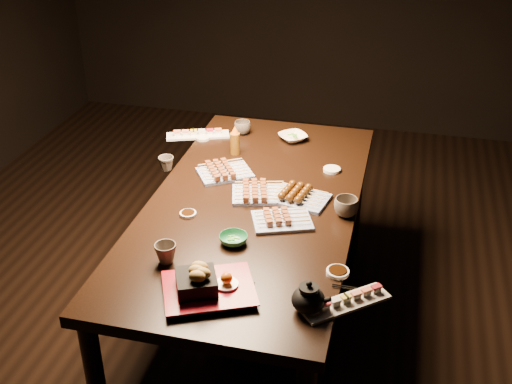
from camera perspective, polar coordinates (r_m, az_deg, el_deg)
ground at (r=3.43m, az=-3.35°, el=-9.93°), size 5.00×5.00×0.00m
dining_table at (r=3.03m, az=-0.23°, el=-6.98°), size 1.40×1.99×0.75m
sushi_platter_near at (r=2.25m, az=7.99°, el=-9.49°), size 0.30×0.28×0.04m
sushi_platter_far at (r=3.44m, az=-5.20°, el=5.26°), size 0.34×0.20×0.04m
yakitori_plate_center at (r=2.84m, az=0.33°, el=0.16°), size 0.28×0.23×0.06m
yakitori_plate_right at (r=2.66m, az=2.33°, el=-2.16°), size 0.29×0.25×0.06m
yakitori_plate_left at (r=3.03m, az=-2.79°, el=2.07°), size 0.30×0.28×0.06m
tsukune_plate at (r=2.82m, az=3.92°, el=-0.19°), size 0.27×0.22×0.06m
edamame_bowl_green at (r=2.54m, az=-2.02°, el=-4.22°), size 0.14×0.14×0.04m
edamame_bowl_cream at (r=3.39m, az=3.29°, el=4.88°), size 0.20×0.20×0.03m
tempura_tray at (r=2.26m, az=-4.25°, el=-7.79°), size 0.39×0.36×0.12m
teacup_near_left at (r=2.44m, az=-8.03°, el=-5.41°), size 0.11×0.11×0.08m
teacup_mid_right at (r=2.73m, az=8.01°, el=-1.33°), size 0.14×0.14×0.08m
teacup_far_left at (r=3.10m, az=-7.99°, el=2.53°), size 0.10×0.10×0.07m
teacup_far_right at (r=3.45m, az=-1.21°, el=5.75°), size 0.09×0.09×0.07m
teapot at (r=2.19m, az=4.69°, el=-9.23°), size 0.14×0.14×0.12m
condiment_bottle at (r=3.21m, az=-1.88°, el=4.64°), size 0.05×0.05×0.15m
sauce_dish_west at (r=2.73m, az=-6.06°, el=-1.94°), size 0.08×0.08×0.01m
sauce_dish_east at (r=3.09m, az=6.76°, el=1.99°), size 0.09×0.09×0.01m
sauce_dish_se at (r=2.39m, az=7.27°, el=-7.07°), size 0.10×0.10×0.01m
sauce_dish_nw at (r=3.41m, az=-4.75°, el=4.81°), size 0.09×0.09×0.01m
chopsticks_near at (r=2.28m, az=-2.28°, el=-9.05°), size 0.14×0.19×0.01m
chopsticks_se at (r=2.33m, az=9.18°, el=-8.56°), size 0.19×0.02×0.01m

